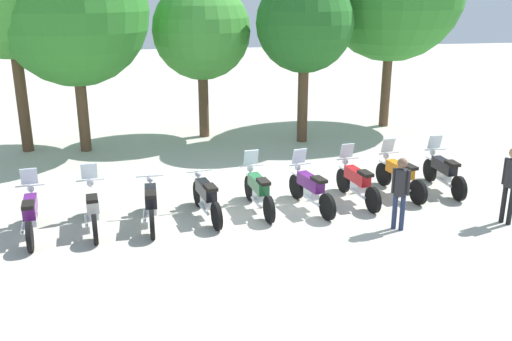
{
  "coord_description": "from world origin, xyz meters",
  "views": [
    {
      "loc": [
        -2.36,
        -12.45,
        5.14
      ],
      "look_at": [
        0.0,
        0.5,
        0.9
      ],
      "focal_mm": 39.54,
      "sensor_mm": 36.0,
      "label": 1
    }
  ],
  "objects_px": {
    "motorcycle_2": "(151,203)",
    "tree_3": "(305,24)",
    "motorcycle_4": "(258,190)",
    "person_0": "(511,179)",
    "motorcycle_7": "(400,175)",
    "tree_1": "(73,11)",
    "motorcycle_6": "(357,182)",
    "motorcycle_8": "(444,171)",
    "motorcycle_5": "(310,188)",
    "tree_2": "(202,31)",
    "person_1": "(400,188)",
    "motorcycle_1": "(93,207)",
    "motorcycle_0": "(31,213)",
    "motorcycle_3": "(206,197)"
  },
  "relations": [
    {
      "from": "motorcycle_2",
      "to": "tree_2",
      "type": "xyz_separation_m",
      "value": [
        1.95,
        7.9,
        3.26
      ]
    },
    {
      "from": "motorcycle_7",
      "to": "motorcycle_1",
      "type": "bearing_deg",
      "value": 86.08
    },
    {
      "from": "motorcycle_5",
      "to": "motorcycle_6",
      "type": "bearing_deg",
      "value": -92.38
    },
    {
      "from": "tree_1",
      "to": "tree_2",
      "type": "xyz_separation_m",
      "value": [
        4.08,
        1.22,
        -0.73
      ]
    },
    {
      "from": "motorcycle_8",
      "to": "tree_3",
      "type": "bearing_deg",
      "value": 22.61
    },
    {
      "from": "tree_2",
      "to": "tree_3",
      "type": "bearing_deg",
      "value": -21.66
    },
    {
      "from": "person_0",
      "to": "motorcycle_4",
      "type": "bearing_deg",
      "value": -49.38
    },
    {
      "from": "motorcycle_6",
      "to": "motorcycle_8",
      "type": "xyz_separation_m",
      "value": [
        2.57,
        0.4,
        0.0
      ]
    },
    {
      "from": "person_0",
      "to": "person_1",
      "type": "relative_size",
      "value": 1.08
    },
    {
      "from": "motorcycle_4",
      "to": "motorcycle_7",
      "type": "xyz_separation_m",
      "value": [
        3.84,
        0.46,
        0.0
      ]
    },
    {
      "from": "motorcycle_2",
      "to": "person_0",
      "type": "distance_m",
      "value": 8.15
    },
    {
      "from": "motorcycle_4",
      "to": "tree_2",
      "type": "distance_m",
      "value": 8.2
    },
    {
      "from": "motorcycle_8",
      "to": "person_0",
      "type": "height_order",
      "value": "person_0"
    },
    {
      "from": "motorcycle_0",
      "to": "motorcycle_4",
      "type": "xyz_separation_m",
      "value": [
        5.13,
        0.59,
        0.0
      ]
    },
    {
      "from": "tree_2",
      "to": "motorcycle_5",
      "type": "bearing_deg",
      "value": -76.04
    },
    {
      "from": "motorcycle_6",
      "to": "tree_3",
      "type": "height_order",
      "value": "tree_3"
    },
    {
      "from": "motorcycle_0",
      "to": "motorcycle_3",
      "type": "height_order",
      "value": "motorcycle_0"
    },
    {
      "from": "motorcycle_1",
      "to": "motorcycle_5",
      "type": "xyz_separation_m",
      "value": [
        5.12,
        0.34,
        0.0
      ]
    },
    {
      "from": "motorcycle_7",
      "to": "tree_2",
      "type": "distance_m",
      "value": 8.95
    },
    {
      "from": "motorcycle_7",
      "to": "person_0",
      "type": "bearing_deg",
      "value": -155.54
    },
    {
      "from": "motorcycle_3",
      "to": "motorcycle_2",
      "type": "bearing_deg",
      "value": 87.91
    },
    {
      "from": "tree_1",
      "to": "motorcycle_1",
      "type": "bearing_deg",
      "value": -82.83
    },
    {
      "from": "motorcycle_2",
      "to": "motorcycle_3",
      "type": "xyz_separation_m",
      "value": [
        1.28,
        0.19,
        0.0
      ]
    },
    {
      "from": "motorcycle_1",
      "to": "person_0",
      "type": "relative_size",
      "value": 1.21
    },
    {
      "from": "motorcycle_5",
      "to": "tree_1",
      "type": "xyz_separation_m",
      "value": [
        -5.97,
        6.39,
        3.98
      ]
    },
    {
      "from": "motorcycle_6",
      "to": "tree_3",
      "type": "xyz_separation_m",
      "value": [
        0.16,
        6.03,
        3.52
      ]
    },
    {
      "from": "motorcycle_0",
      "to": "motorcycle_8",
      "type": "distance_m",
      "value": 10.32
    },
    {
      "from": "person_1",
      "to": "tree_2",
      "type": "distance_m",
      "value": 10.24
    },
    {
      "from": "motorcycle_1",
      "to": "motorcycle_6",
      "type": "xyz_separation_m",
      "value": [
        6.41,
        0.59,
        0.0
      ]
    },
    {
      "from": "motorcycle_2",
      "to": "motorcycle_5",
      "type": "relative_size",
      "value": 1.02
    },
    {
      "from": "motorcycle_4",
      "to": "tree_3",
      "type": "height_order",
      "value": "tree_3"
    },
    {
      "from": "motorcycle_8",
      "to": "motorcycle_2",
      "type": "bearing_deg",
      "value": 96.47
    },
    {
      "from": "motorcycle_0",
      "to": "tree_1",
      "type": "height_order",
      "value": "tree_1"
    },
    {
      "from": "motorcycle_7",
      "to": "person_0",
      "type": "relative_size",
      "value": 1.2
    },
    {
      "from": "motorcycle_5",
      "to": "tree_2",
      "type": "distance_m",
      "value": 8.48
    },
    {
      "from": "motorcycle_6",
      "to": "motorcycle_7",
      "type": "bearing_deg",
      "value": -84.96
    },
    {
      "from": "motorcycle_7",
      "to": "tree_1",
      "type": "distance_m",
      "value": 11.08
    },
    {
      "from": "motorcycle_0",
      "to": "motorcycle_4",
      "type": "height_order",
      "value": "same"
    },
    {
      "from": "motorcycle_0",
      "to": "motorcycle_7",
      "type": "relative_size",
      "value": 1.01
    },
    {
      "from": "person_1",
      "to": "motorcycle_5",
      "type": "bearing_deg",
      "value": -97.32
    },
    {
      "from": "motorcycle_2",
      "to": "tree_3",
      "type": "distance_m",
      "value": 9.15
    },
    {
      "from": "motorcycle_2",
      "to": "motorcycle_4",
      "type": "relative_size",
      "value": 1.0
    },
    {
      "from": "person_0",
      "to": "motorcycle_2",
      "type": "bearing_deg",
      "value": -40.94
    },
    {
      "from": "motorcycle_8",
      "to": "person_0",
      "type": "distance_m",
      "value": 2.46
    },
    {
      "from": "motorcycle_6",
      "to": "tree_1",
      "type": "height_order",
      "value": "tree_1"
    },
    {
      "from": "tree_2",
      "to": "tree_3",
      "type": "height_order",
      "value": "tree_3"
    },
    {
      "from": "motorcycle_5",
      "to": "motorcycle_8",
      "type": "distance_m",
      "value": 3.91
    },
    {
      "from": "motorcycle_8",
      "to": "tree_1",
      "type": "height_order",
      "value": "tree_1"
    },
    {
      "from": "person_1",
      "to": "tree_3",
      "type": "xyz_separation_m",
      "value": [
        -0.14,
        7.89,
        3.06
      ]
    },
    {
      "from": "motorcycle_2",
      "to": "motorcycle_8",
      "type": "xyz_separation_m",
      "value": [
        7.69,
        0.95,
        0.01
      ]
    }
  ]
}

